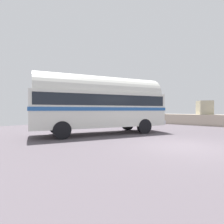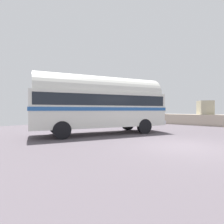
# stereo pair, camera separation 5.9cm
# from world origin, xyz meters

# --- Properties ---
(ground) EXTENTS (32.00, 26.00, 0.02)m
(ground) POSITION_xyz_m (0.00, 0.00, 0.01)
(ground) COLOR #534B52
(vintage_coach) EXTENTS (5.69, 8.81, 3.70)m
(vintage_coach) POSITION_xyz_m (-5.33, 0.36, 2.05)
(vintage_coach) COLOR black
(vintage_coach) RESTS_ON ground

